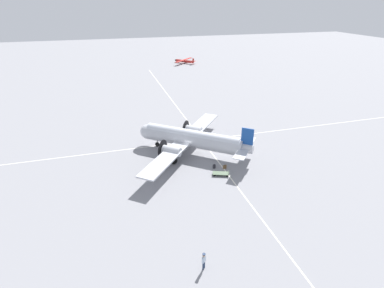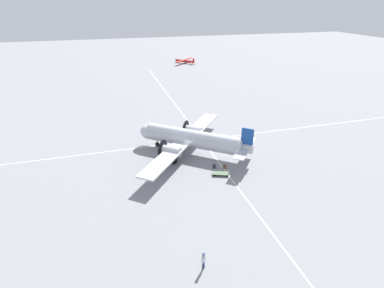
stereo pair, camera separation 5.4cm
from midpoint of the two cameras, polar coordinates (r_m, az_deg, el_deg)
ground_plane at (r=44.96m, az=-0.03°, el=-1.74°), size 300.00×300.00×0.00m
apron_line_eastwest at (r=48.40m, az=-1.35°, el=0.37°), size 120.00×0.16×0.01m
apron_line_northsouth at (r=45.75m, az=3.41°, el=-1.26°), size 0.16×120.00×0.01m
airliner_main at (r=44.04m, az=-0.48°, el=1.10°), size 18.24×19.63×5.35m
crew_foreground at (r=27.08m, az=2.21°, el=-21.12°), size 0.45×0.41×1.69m
suitcase_near_door at (r=41.02m, az=4.20°, el=-4.28°), size 0.34×0.20×0.61m
suitcase_upright_spare at (r=41.10m, az=6.22°, el=-4.35°), size 0.48×0.18×0.56m
baggage_cart at (r=39.56m, az=5.49°, el=-5.59°), size 2.35×1.64×0.56m
light_aircraft_distant at (r=111.19m, az=-1.51°, el=15.54°), size 8.36×8.26×2.04m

